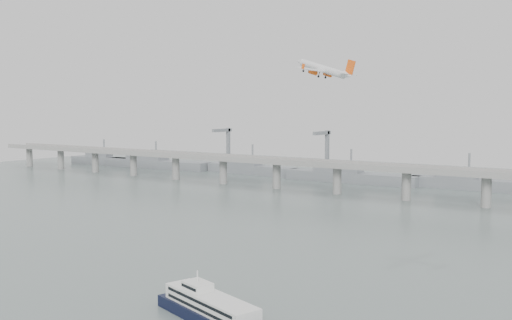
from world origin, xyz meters
The scene contains 5 objects.
ground centered at (0.00, 0.00, 0.00)m, with size 900.00×900.00×0.00m, color slate.
bridge centered at (-1.15, 200.00, 17.65)m, with size 800.00×22.00×23.90m.
distant_fleet centered at (-155.36, 265.08, 6.22)m, with size 453.00×60.90×40.00m.
ferry centered at (53.15, -45.91, 3.62)m, with size 68.78×28.44×13.35m.
airliner centered at (19.70, 84.19, 78.73)m, with size 37.12×34.09×12.78m.
Camera 1 is at (156.31, -174.84, 60.65)m, focal length 42.00 mm.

